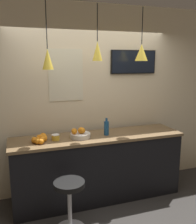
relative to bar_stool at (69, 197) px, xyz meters
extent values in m
cube|color=beige|center=(0.57, 1.05, 1.00)|extent=(8.00, 0.06, 2.90)
cube|color=black|center=(0.57, 0.63, 0.02)|extent=(2.48, 0.59, 0.94)
cube|color=brown|center=(0.57, 0.63, 0.51)|extent=(2.52, 0.63, 0.04)
cylinder|color=#B7B7BC|center=(0.00, 0.00, -0.15)|extent=(0.05, 0.05, 0.57)
cylinder|color=black|center=(0.00, 0.00, 0.17)|extent=(0.37, 0.37, 0.06)
cylinder|color=beige|center=(0.31, 0.61, 0.56)|extent=(0.28, 0.28, 0.06)
sphere|color=orange|center=(0.21, 0.60, 0.64)|extent=(0.08, 0.08, 0.08)
sphere|color=orange|center=(0.32, 0.61, 0.64)|extent=(0.08, 0.08, 0.08)
sphere|color=orange|center=(0.32, 0.60, 0.63)|extent=(0.07, 0.07, 0.07)
sphere|color=orange|center=(0.33, 0.59, 0.64)|extent=(0.09, 0.09, 0.09)
sphere|color=orange|center=(0.31, 0.60, 0.63)|extent=(0.08, 0.08, 0.08)
sphere|color=orange|center=(-0.28, 0.63, 0.57)|extent=(0.07, 0.07, 0.07)
sphere|color=orange|center=(-0.23, 0.56, 0.57)|extent=(0.08, 0.08, 0.08)
sphere|color=orange|center=(-0.21, 0.64, 0.57)|extent=(0.08, 0.08, 0.08)
sphere|color=orange|center=(-0.26, 0.49, 0.57)|extent=(0.07, 0.07, 0.07)
sphere|color=orange|center=(-0.20, 0.72, 0.57)|extent=(0.09, 0.09, 0.09)
sphere|color=orange|center=(-0.19, 0.65, 0.57)|extent=(0.08, 0.08, 0.08)
sphere|color=orange|center=(-0.26, 0.68, 0.57)|extent=(0.08, 0.08, 0.08)
sphere|color=orange|center=(-0.23, 0.65, 0.57)|extent=(0.08, 0.08, 0.08)
sphere|color=orange|center=(-0.30, 0.51, 0.57)|extent=(0.08, 0.08, 0.08)
sphere|color=orange|center=(-0.20, 0.60, 0.57)|extent=(0.08, 0.08, 0.08)
sphere|color=orange|center=(-0.34, 0.60, 0.57)|extent=(0.07, 0.07, 0.07)
sphere|color=orange|center=(-0.22, 0.67, 0.57)|extent=(0.08, 0.08, 0.08)
sphere|color=orange|center=(-0.33, 0.57, 0.57)|extent=(0.08, 0.08, 0.08)
cylinder|color=navy|center=(0.70, 0.61, 0.63)|extent=(0.07, 0.07, 0.20)
cylinder|color=navy|center=(0.70, 0.61, 0.76)|extent=(0.03, 0.03, 0.05)
cylinder|color=gold|center=(-0.05, 0.61, 0.57)|extent=(0.11, 0.11, 0.07)
cylinder|color=white|center=(-0.05, 0.61, 0.61)|extent=(0.11, 0.11, 0.01)
cylinder|color=black|center=(-0.11, 0.65, 2.05)|extent=(0.01, 0.01, 0.60)
cone|color=gold|center=(-0.11, 0.65, 1.62)|extent=(0.15, 0.15, 0.26)
sphere|color=#F9EFCC|center=(-0.11, 0.65, 1.51)|extent=(0.04, 0.04, 0.04)
cylinder|color=black|center=(0.57, 0.65, 2.11)|extent=(0.01, 0.01, 0.49)
cone|color=gold|center=(0.57, 0.65, 1.73)|extent=(0.14, 0.14, 0.26)
sphere|color=#F9EFCC|center=(0.57, 0.65, 1.62)|extent=(0.04, 0.04, 0.04)
cylinder|color=black|center=(1.26, 0.65, 2.09)|extent=(0.01, 0.01, 0.51)
cone|color=gold|center=(1.26, 0.65, 1.72)|extent=(0.19, 0.19, 0.24)
sphere|color=#F9EFCC|center=(1.26, 0.65, 1.62)|extent=(0.04, 0.04, 0.04)
cube|color=black|center=(1.30, 1.00, 1.58)|extent=(0.78, 0.04, 0.37)
cube|color=black|center=(1.30, 0.98, 1.58)|extent=(0.75, 0.01, 0.34)
cube|color=beige|center=(0.20, 1.02, 1.39)|extent=(0.52, 0.01, 0.77)
camera|label=1|loc=(-0.55, -2.68, 1.60)|focal=40.00mm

